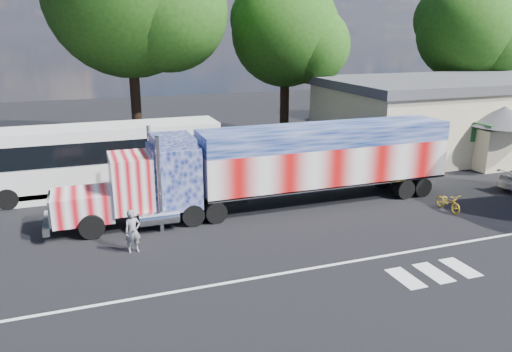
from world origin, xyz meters
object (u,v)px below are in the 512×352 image
object	(u,v)px
bicycle	(448,202)
tree_ne_a	(288,33)
semi_truck	(280,164)
coach_bus	(103,158)
tree_far_ne	(468,31)
woman	(133,231)

from	to	relation	value
bicycle	tree_ne_a	xyz separation A→B (m)	(-0.96, 17.79, 7.82)
semi_truck	coach_bus	bearing A→B (deg)	146.08
tree_far_ne	tree_ne_a	bearing A→B (deg)	179.70
bicycle	tree_ne_a	distance (m)	19.46
coach_bus	woman	world-z (taller)	coach_bus
woman	bicycle	xyz separation A→B (m)	(14.90, -0.36, -0.43)
coach_bus	tree_far_ne	xyz separation A→B (m)	(31.44, 8.96, 6.49)
semi_truck	woman	xyz separation A→B (m)	(-7.47, -2.99, -1.30)
coach_bus	tree_ne_a	bearing A→B (deg)	31.95
woman	tree_ne_a	bearing A→B (deg)	42.73
coach_bus	tree_far_ne	world-z (taller)	tree_far_ne
semi_truck	woman	world-z (taller)	semi_truck
tree_ne_a	semi_truck	bearing A→B (deg)	-114.14
semi_truck	coach_bus	distance (m)	9.68
tree_far_ne	tree_ne_a	xyz separation A→B (m)	(-16.93, 0.09, -0.11)
coach_bus	bicycle	size ratio (longest dim) A/B	7.51
coach_bus	tree_ne_a	world-z (taller)	tree_ne_a
coach_bus	tree_ne_a	size ratio (longest dim) A/B	1.00
bicycle	woman	bearing A→B (deg)	179.63
tree_far_ne	coach_bus	bearing A→B (deg)	-164.10
bicycle	tree_far_ne	xyz separation A→B (m)	(15.98, 17.70, 7.93)
bicycle	tree_far_ne	size ratio (longest dim) A/B	0.13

